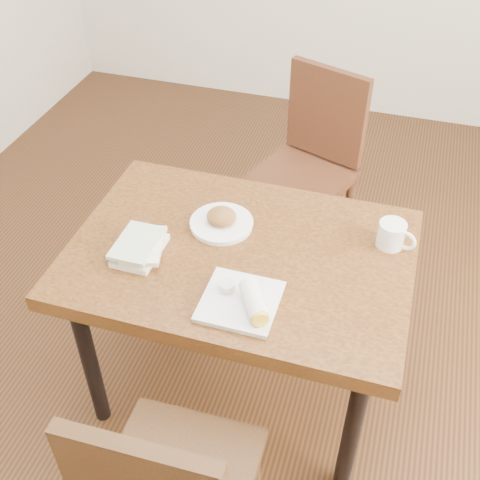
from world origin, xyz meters
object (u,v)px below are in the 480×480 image
(plate_burrito, at_px, (244,301))
(book_stack, at_px, (140,247))
(coffee_mug, at_px, (393,234))
(table, at_px, (240,269))
(chair_far, at_px, (311,157))
(plate_scone, at_px, (222,221))

(plate_burrito, distance_m, book_stack, 0.43)
(coffee_mug, distance_m, book_stack, 0.85)
(table, relative_size, book_stack, 5.31)
(table, height_order, coffee_mug, coffee_mug)
(chair_far, height_order, book_stack, chair_far)
(chair_far, bearing_deg, plate_scone, -101.07)
(plate_scone, bearing_deg, chair_far, 78.93)
(book_stack, bearing_deg, chair_far, 70.18)
(chair_far, bearing_deg, book_stack, -109.82)
(plate_burrito, bearing_deg, book_stack, 161.62)
(coffee_mug, height_order, plate_burrito, coffee_mug)
(plate_scone, bearing_deg, book_stack, -135.18)
(plate_scone, bearing_deg, table, -46.97)
(table, xyz_separation_m, plate_scone, (-0.10, 0.11, 0.11))
(table, distance_m, coffee_mug, 0.54)
(table, bearing_deg, plate_burrito, -70.00)
(coffee_mug, bearing_deg, chair_far, 118.71)
(plate_scone, xyz_separation_m, book_stack, (-0.22, -0.22, 0.00))
(chair_far, bearing_deg, plate_burrito, -88.80)
(plate_burrito, bearing_deg, chair_far, 91.20)
(chair_far, relative_size, book_stack, 4.36)
(table, distance_m, plate_burrito, 0.28)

